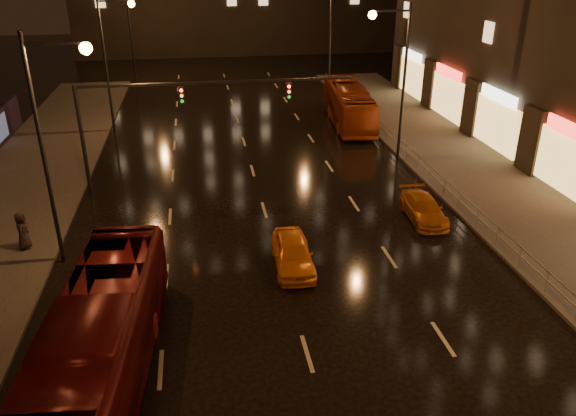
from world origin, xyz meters
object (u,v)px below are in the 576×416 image
Objects in this scene: bus_red at (100,342)px; taxi_far at (423,209)px; taxi_near at (293,253)px; pedestrian_c at (23,230)px; bus_curb at (349,105)px.

taxi_far is at bearing 38.82° from bus_red.
bus_red reaches higher than taxi_near.
bus_red is at bearing -137.16° from taxi_near.
pedestrian_c is (-12.00, 3.50, 0.35)m from taxi_near.
bus_curb is (15.44, 27.72, -0.06)m from bus_red.
taxi_far is at bearing 28.48° from taxi_near.
taxi_far is 19.51m from pedestrian_c.
taxi_near is at bearing -105.52° from bus_curb.
bus_curb is 6.15× the size of pedestrian_c.
pedestrian_c reaches higher than taxi_near.
taxi_far is at bearing -86.96° from bus_curb.
bus_red is 2.80× the size of taxi_near.
bus_red is 17.74m from taxi_far.
pedestrian_c is (-20.23, -18.05, -0.49)m from bus_curb.
taxi_far is (7.50, 3.70, -0.11)m from taxi_near.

